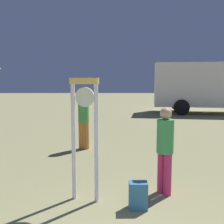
{
  "coord_description": "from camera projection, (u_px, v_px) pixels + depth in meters",
  "views": [
    {
      "loc": [
        -0.36,
        -1.56,
        2.02
      ],
      "look_at": [
        -0.31,
        5.31,
        1.2
      ],
      "focal_mm": 43.22,
      "sensor_mm": 36.0,
      "label": 1
    }
  ],
  "objects": [
    {
      "name": "standing_clock",
      "position": [
        85.0,
        128.0,
        4.43
      ],
      "size": [
        0.49,
        0.21,
        2.05
      ],
      "color": "white",
      "rests_on": "ground_plane"
    },
    {
      "name": "person_distant",
      "position": [
        84.0,
        118.0,
        7.85
      ],
      "size": [
        0.32,
        0.32,
        1.65
      ],
      "color": "orange",
      "rests_on": "ground_plane"
    },
    {
      "name": "person_near_clock",
      "position": [
        165.0,
        146.0,
        4.71
      ],
      "size": [
        0.3,
        0.3,
        1.55
      ],
      "color": "#C92C61",
      "rests_on": "ground_plane"
    },
    {
      "name": "box_truck_near",
      "position": [
        207.0,
        86.0,
        16.26
      ],
      "size": [
        7.16,
        3.41,
        3.02
      ],
      "color": "white",
      "rests_on": "ground_plane"
    },
    {
      "name": "backpack",
      "position": [
        138.0,
        196.0,
        4.23
      ],
      "size": [
        0.29,
        0.24,
        0.43
      ],
      "color": "teal",
      "rests_on": "ground_plane"
    }
  ]
}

